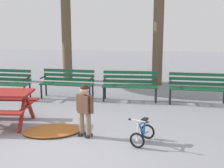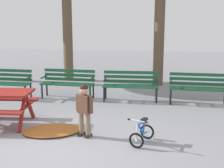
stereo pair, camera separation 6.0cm
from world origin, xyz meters
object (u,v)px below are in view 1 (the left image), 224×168
Objects in this scene: park_bench_far_left at (5,81)px; kids_bicycle at (143,133)px; park_bench_far_right at (198,86)px; child_standing at (85,106)px; park_bench_right at (130,83)px; park_bench_left at (68,81)px.

kids_bicycle is at bearing -35.41° from park_bench_far_left.
child_standing reaches higher than park_bench_far_right.
park_bench_far_left is 5.24m from kids_bicycle.
park_bench_far_left is at bearing 144.59° from kids_bicycle.
park_bench_far_right is at bearing 0.55° from park_bench_far_left.
park_bench_far_left reaches higher than kids_bicycle.
park_bench_right is 2.56× the size of kids_bicycle.
kids_bicycle is (0.47, -3.18, -0.31)m from park_bench_right.
park_bench_left and park_bench_far_right have the same top height.
park_bench_far_right is at bearing 65.08° from kids_bicycle.
park_bench_far_right is 2.57× the size of kids_bicycle.
park_bench_far_left is at bearing -179.45° from park_bench_far_right.
park_bench_left is at bearing 6.10° from park_bench_far_left.
park_bench_far_right is at bearing -2.87° from park_bench_right.
child_standing is at bearing -132.00° from park_bench_far_right.
park_bench_right is at bearing 98.44° from kids_bicycle.
park_bench_far_left is 1.91m from park_bench_left.
park_bench_right is at bearing 177.13° from park_bench_far_right.
child_standing is (3.10, -2.84, 0.13)m from park_bench_far_left.
park_bench_far_right is (3.80, -0.15, 0.00)m from park_bench_left.
park_bench_right is 1.00× the size of park_bench_far_right.
park_bench_right is at bearing -1.60° from park_bench_left.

